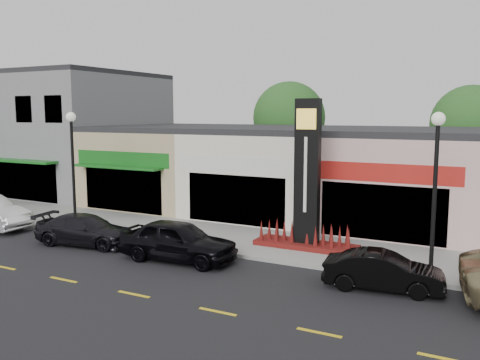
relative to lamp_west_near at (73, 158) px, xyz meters
The scene contains 15 objects.
ground 9.07m from the lamp_west_near, 17.35° to the right, with size 120.00×120.00×0.00m, color black.
sidewalk 8.89m from the lamp_west_near, 13.02° to the left, with size 52.00×4.30×0.15m, color gray.
curb 8.70m from the lamp_west_near, ahead, with size 52.00×0.20×0.15m, color gray.
building_grey_2story 13.45m from the lamp_west_near, 138.08° to the left, with size 12.00×10.95×8.30m.
shop_beige 9.04m from the lamp_west_near, 93.19° to the left, with size 7.00×10.85×4.80m.
shop_cream 11.13m from the lamp_west_near, 54.08° to the left, with size 7.00×10.01×4.80m.
shop_pink_w 16.25m from the lamp_west_near, 33.61° to the left, with size 7.00×10.01×4.80m.
tree_rear_west 17.55m from the lamp_west_near, 76.76° to the left, with size 5.20×5.20×7.83m.
tree_rear_mid 23.39m from the lamp_west_near, 46.74° to the left, with size 4.80×4.80×7.29m.
lamp_west_near is the anchor object (origin of this frame).
lamp_east_near 16.00m from the lamp_west_near, ahead, with size 0.44×0.44×5.47m.
pylon_sign 11.19m from the lamp_west_near, ahead, with size 4.20×1.30×6.00m.
car_dark_sedan 4.05m from the lamp_west_near, 36.19° to the right, with size 4.43×1.80×1.29m, color black.
car_black_sedan 7.86m from the lamp_west_near, 14.39° to the right, with size 4.59×1.85×1.56m, color black.
car_black_conv 15.12m from the lamp_west_near, ahead, with size 3.72×1.30×1.23m, color black.
Camera 1 is at (9.90, -14.90, 5.60)m, focal length 38.00 mm.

